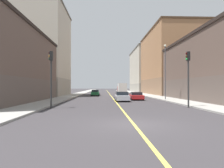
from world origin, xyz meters
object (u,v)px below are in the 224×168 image
Objects in this scene: building_left_mid at (171,63)px; car_green at (95,93)px; street_lamp_left_near at (165,67)px; car_silver at (122,97)px; building_left_far at (148,71)px; box_truck at (122,88)px; building_right_midblock at (39,52)px; traffic_light_right_near at (51,71)px; car_red at (136,96)px; traffic_light_left_near at (188,71)px; car_white at (119,91)px.

building_left_mid is 22.35m from car_green.
car_silver is (-6.76, -1.66, -4.44)m from street_lamp_left_near.
building_left_far reaches higher than box_truck.
building_right_midblock is 4.94× the size of car_silver.
box_truck is at bearing 75.03° from traffic_light_right_near.
box_truck is (10.33, 38.63, -1.97)m from traffic_light_right_near.
building_left_far is 51.41m from street_lamp_left_near.
building_left_mid is 5.09× the size of car_red.
building_right_midblock is 36.19m from traffic_light_left_near.
car_silver reaches higher than car_white.
car_green is at bearing 103.72° from car_silver.
building_right_midblock is at bearing 133.73° from car_silver.
traffic_light_left_near is 54.15m from car_white.
car_silver reaches higher than car_red.
street_lamp_left_near is 2.04× the size of car_silver.
building_left_far reaches higher than traffic_light_left_near.
building_left_mid is 2.83× the size of street_lamp_left_near.
building_right_midblock reaches higher than box_truck.
box_truck is at bearing -91.01° from car_white.
box_truck reaches higher than car_red.
street_lamp_left_near reaches higher than traffic_light_left_near.
car_white is at bearing 89.46° from car_red.
traffic_light_left_near is (-9.75, -33.73, -4.83)m from building_left_mid.
traffic_light_left_near is 38.80m from box_truck.
street_lamp_left_near is 28.48m from box_truck.
traffic_light_left_near is at bearing -85.51° from box_truck.
building_left_far is 5.47× the size of car_red.
car_white is at bearing 86.20° from car_silver.
building_left_far reaches higher than traffic_light_right_near.
car_green is at bearing 83.60° from traffic_light_right_near.
car_green is (-11.29, 16.88, -4.45)m from street_lamp_left_near.
car_green is (-10.27, 27.54, -2.96)m from traffic_light_left_near.
box_truck is (7.24, 11.09, 0.95)m from car_green.
car_silver is (4.53, -18.54, 0.01)m from car_green.
building_left_far is 62.17m from traffic_light_left_near.
building_left_far reaches higher than car_white.
traffic_light_right_near reaches higher than car_white.
car_red is at bearing 50.10° from traffic_light_right_near.
car_red is 0.71× the size of box_truck.
traffic_light_right_near is (-23.11, -61.21, -4.89)m from building_left_far.
car_silver is (-2.98, -44.99, 0.03)m from car_white.
car_silver is (-15.49, -52.21, -7.81)m from building_left_far.
car_red is 1.17× the size of car_white.
car_red is (7.12, -15.33, -0.04)m from car_green.
building_left_mid reaches higher than traffic_light_left_near.
car_green is 1.16× the size of car_white.
car_red is at bearing -65.09° from car_green.
building_left_far is 6.22× the size of car_silver.
building_left_far is 26.83m from box_truck.
traffic_light_right_near is (-23.11, -33.73, -4.86)m from building_left_mid.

